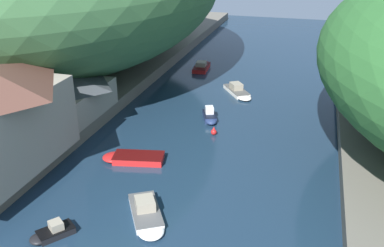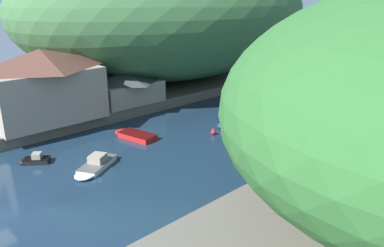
{
  "view_description": "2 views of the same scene",
  "coord_description": "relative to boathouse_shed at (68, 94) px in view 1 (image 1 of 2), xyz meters",
  "views": [
    {
      "loc": [
        8.84,
        -13.98,
        19.12
      ],
      "look_at": [
        -2.61,
        25.47,
        0.8
      ],
      "focal_mm": 40.0,
      "sensor_mm": 36.0,
      "label": 1
    },
    {
      "loc": [
        28.87,
        -5.94,
        15.97
      ],
      "look_at": [
        -1.31,
        22.62,
        1.73
      ],
      "focal_mm": 35.0,
      "sensor_mm": 36.0,
      "label": 2
    }
  ],
  "objects": [
    {
      "name": "boat_small_dinghy",
      "position": [
        7.98,
        24.7,
        -3.32
      ],
      "size": [
        2.45,
        5.97,
        1.3
      ],
      "rotation": [
        0.0,
        0.0,
        0.08
      ],
      "color": "red",
      "rests_on": "water_surface"
    },
    {
      "name": "boat_open_rowboat",
      "position": [
        8.37,
        -16.85,
        -3.4
      ],
      "size": [
        2.87,
        3.19,
        1.07
      ],
      "rotation": [
        0.0,
        0.0,
        2.49
      ],
      "color": "black",
      "rests_on": "water_surface"
    },
    {
      "name": "boat_yellow_tender",
      "position": [
        15.44,
        14.9,
        -3.35
      ],
      "size": [
        4.85,
        6.09,
        1.28
      ],
      "rotation": [
        0.0,
        0.0,
        3.72
      ],
      "color": "silver",
      "rests_on": "water_surface"
    },
    {
      "name": "water_surface",
      "position": [
        15.4,
        7.05,
        -3.73
      ],
      "size": [
        130.0,
        130.0,
        0.0
      ],
      "primitive_type": "plane",
      "color": "#192D42",
      "rests_on": "ground"
    },
    {
      "name": "left_bank",
      "position": [
        -7.8,
        7.05,
        -3.0
      ],
      "size": [
        22.0,
        120.0,
        1.47
      ],
      "color": "#666056",
      "rests_on": "ground"
    },
    {
      "name": "boat_mid_channel",
      "position": [
        9.3,
        -5.41,
        -3.42
      ],
      "size": [
        5.94,
        3.14,
        0.64
      ],
      "rotation": [
        0.0,
        0.0,
        1.77
      ],
      "color": "red",
      "rests_on": "water_surface"
    },
    {
      "name": "boat_near_quay",
      "position": [
        13.96,
        5.64,
        -3.27
      ],
      "size": [
        2.48,
        3.8,
        1.47
      ],
      "rotation": [
        0.0,
        0.0,
        3.52
      ],
      "color": "navy",
      "rests_on": "water_surface"
    },
    {
      "name": "boathouse_shed",
      "position": [
        0.0,
        0.0,
        0.0
      ],
      "size": [
        7.29,
        9.84,
        4.38
      ],
      "color": "gray",
      "rests_on": "left_bank"
    },
    {
      "name": "channel_buoy_near",
      "position": [
        15.26,
        2.13,
        -3.38
      ],
      "size": [
        0.61,
        0.61,
        0.92
      ],
      "color": "red",
      "rests_on": "water_surface"
    },
    {
      "name": "boat_far_upstream",
      "position": [
        13.89,
        -13.13,
        -3.36
      ],
      "size": [
        4.58,
        5.86,
        1.25
      ],
      "rotation": [
        0.0,
        0.0,
        3.68
      ],
      "color": "white",
      "rests_on": "water_surface"
    }
  ]
}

